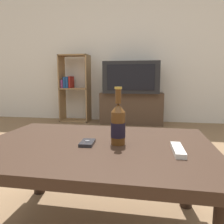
{
  "coord_description": "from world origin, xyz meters",
  "views": [
    {
      "loc": [
        0.24,
        -0.94,
        0.74
      ],
      "look_at": [
        0.03,
        0.3,
        0.55
      ],
      "focal_mm": 35.0,
      "sensor_mm": 36.0,
      "label": 1
    }
  ],
  "objects_px": {
    "television": "(132,78)",
    "cell_phone": "(87,143)",
    "bookshelf": "(74,87)",
    "beer_bottle": "(118,124)",
    "remote_control": "(178,150)",
    "tv_stand": "(132,108)"
  },
  "relations": [
    {
      "from": "beer_bottle",
      "to": "remote_control",
      "type": "relative_size",
      "value": 1.53
    },
    {
      "from": "beer_bottle",
      "to": "cell_phone",
      "type": "xyz_separation_m",
      "value": [
        -0.13,
        -0.03,
        -0.08
      ]
    },
    {
      "from": "tv_stand",
      "to": "television",
      "type": "xyz_separation_m",
      "value": [
        -0.0,
        -0.0,
        0.52
      ]
    },
    {
      "from": "television",
      "to": "remote_control",
      "type": "distance_m",
      "value": 2.87
    },
    {
      "from": "bookshelf",
      "to": "beer_bottle",
      "type": "xyz_separation_m",
      "value": [
        1.22,
        -2.81,
        -0.06
      ]
    },
    {
      "from": "television",
      "to": "beer_bottle",
      "type": "xyz_separation_m",
      "value": [
        0.17,
        -2.75,
        -0.23
      ]
    },
    {
      "from": "cell_phone",
      "to": "remote_control",
      "type": "relative_size",
      "value": 0.62
    },
    {
      "from": "bookshelf",
      "to": "remote_control",
      "type": "bearing_deg",
      "value": -62.94
    },
    {
      "from": "television",
      "to": "remote_control",
      "type": "bearing_deg",
      "value": -81.51
    },
    {
      "from": "cell_phone",
      "to": "remote_control",
      "type": "height_order",
      "value": "remote_control"
    },
    {
      "from": "bookshelf",
      "to": "remote_control",
      "type": "height_order",
      "value": "bookshelf"
    },
    {
      "from": "television",
      "to": "cell_phone",
      "type": "relative_size",
      "value": 8.63
    },
    {
      "from": "television",
      "to": "bookshelf",
      "type": "relative_size",
      "value": 0.76
    },
    {
      "from": "tv_stand",
      "to": "remote_control",
      "type": "height_order",
      "value": "tv_stand"
    },
    {
      "from": "television",
      "to": "beer_bottle",
      "type": "bearing_deg",
      "value": -86.47
    },
    {
      "from": "television",
      "to": "remote_control",
      "type": "height_order",
      "value": "television"
    },
    {
      "from": "cell_phone",
      "to": "remote_control",
      "type": "distance_m",
      "value": 0.39
    },
    {
      "from": "cell_phone",
      "to": "remote_control",
      "type": "xyz_separation_m",
      "value": [
        0.39,
        -0.04,
        0.0
      ]
    },
    {
      "from": "bookshelf",
      "to": "television",
      "type": "bearing_deg",
      "value": -3.16
    },
    {
      "from": "beer_bottle",
      "to": "tv_stand",
      "type": "bearing_deg",
      "value": 93.53
    },
    {
      "from": "tv_stand",
      "to": "cell_phone",
      "type": "xyz_separation_m",
      "value": [
        0.04,
        -2.78,
        0.2
      ]
    },
    {
      "from": "television",
      "to": "cell_phone",
      "type": "xyz_separation_m",
      "value": [
        0.04,
        -2.78,
        -0.32
      ]
    }
  ]
}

